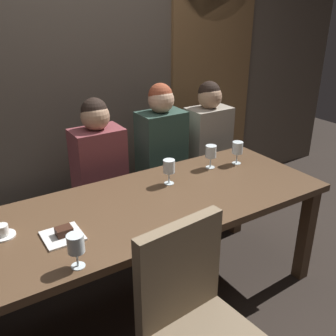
{
  "coord_description": "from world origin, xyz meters",
  "views": [
    {
      "loc": [
        -0.97,
        -1.74,
        1.83
      ],
      "look_at": [
        0.24,
        0.17,
        0.84
      ],
      "focal_mm": 41.27,
      "sensor_mm": 36.0,
      "label": 1
    }
  ],
  "objects_px": {
    "banquette_bench": "(106,223)",
    "wine_glass_far_left": "(169,167)",
    "diner_near_end": "(208,129)",
    "diner_bearded": "(98,154)",
    "wine_glass_end_right": "(76,245)",
    "wine_glass_near_right": "(237,149)",
    "dessert_plate": "(63,234)",
    "diner_far_end": "(161,137)",
    "espresso_cup": "(3,232)",
    "dining_table": "(149,215)",
    "chair_near_side": "(195,317)",
    "wine_glass_far_right": "(211,152)"
  },
  "relations": [
    {
      "from": "chair_near_side",
      "to": "dessert_plate",
      "type": "bearing_deg",
      "value": 118.77
    },
    {
      "from": "dining_table",
      "to": "diner_bearded",
      "type": "xyz_separation_m",
      "value": [
        -0.02,
        0.69,
        0.16
      ]
    },
    {
      "from": "wine_glass_end_right",
      "to": "chair_near_side",
      "type": "bearing_deg",
      "value": -45.21
    },
    {
      "from": "diner_bearded",
      "to": "wine_glass_end_right",
      "type": "xyz_separation_m",
      "value": [
        -0.54,
        -1.04,
        0.04
      ]
    },
    {
      "from": "wine_glass_far_left",
      "to": "wine_glass_near_right",
      "type": "bearing_deg",
      "value": 1.9
    },
    {
      "from": "banquette_bench",
      "to": "diner_far_end",
      "type": "distance_m",
      "value": 0.8
    },
    {
      "from": "espresso_cup",
      "to": "diner_far_end",
      "type": "bearing_deg",
      "value": 25.73
    },
    {
      "from": "wine_glass_far_left",
      "to": "dessert_plate",
      "type": "relative_size",
      "value": 0.86
    },
    {
      "from": "diner_far_end",
      "to": "wine_glass_far_left",
      "type": "relative_size",
      "value": 4.92
    },
    {
      "from": "diner_near_end",
      "to": "wine_glass_far_right",
      "type": "distance_m",
      "value": 0.64
    },
    {
      "from": "wine_glass_far_left",
      "to": "espresso_cup",
      "type": "height_order",
      "value": "wine_glass_far_left"
    },
    {
      "from": "wine_glass_near_right",
      "to": "diner_bearded",
      "type": "bearing_deg",
      "value": 148.05
    },
    {
      "from": "banquette_bench",
      "to": "wine_glass_end_right",
      "type": "distance_m",
      "value": 1.34
    },
    {
      "from": "dining_table",
      "to": "wine_glass_far_left",
      "type": "distance_m",
      "value": 0.34
    },
    {
      "from": "chair_near_side",
      "to": "diner_far_end",
      "type": "relative_size",
      "value": 1.21
    },
    {
      "from": "diner_near_end",
      "to": "wine_glass_near_right",
      "type": "distance_m",
      "value": 0.58
    },
    {
      "from": "diner_bearded",
      "to": "wine_glass_near_right",
      "type": "bearing_deg",
      "value": -31.95
    },
    {
      "from": "dining_table",
      "to": "wine_glass_near_right",
      "type": "height_order",
      "value": "wine_glass_near_right"
    },
    {
      "from": "wine_glass_far_right",
      "to": "wine_glass_end_right",
      "type": "xyz_separation_m",
      "value": [
        -1.18,
        -0.56,
        -0.0
      ]
    },
    {
      "from": "diner_near_end",
      "to": "dessert_plate",
      "type": "relative_size",
      "value": 4.06
    },
    {
      "from": "diner_far_end",
      "to": "wine_glass_far_left",
      "type": "distance_m",
      "value": 0.64
    },
    {
      "from": "diner_far_end",
      "to": "wine_glass_near_right",
      "type": "relative_size",
      "value": 4.92
    },
    {
      "from": "espresso_cup",
      "to": "dessert_plate",
      "type": "xyz_separation_m",
      "value": [
        0.25,
        -0.16,
        -0.01
      ]
    },
    {
      "from": "chair_near_side",
      "to": "wine_glass_far_right",
      "type": "distance_m",
      "value": 1.27
    },
    {
      "from": "wine_glass_far_right",
      "to": "wine_glass_near_right",
      "type": "bearing_deg",
      "value": -11.56
    },
    {
      "from": "banquette_bench",
      "to": "wine_glass_far_right",
      "type": "bearing_deg",
      "value": -38.43
    },
    {
      "from": "chair_near_side",
      "to": "wine_glass_end_right",
      "type": "distance_m",
      "value": 0.61
    },
    {
      "from": "diner_far_end",
      "to": "espresso_cup",
      "type": "distance_m",
      "value": 1.46
    },
    {
      "from": "wine_glass_near_right",
      "to": "banquette_bench",
      "type": "bearing_deg",
      "value": 147.15
    },
    {
      "from": "wine_glass_far_left",
      "to": "diner_far_end",
      "type": "bearing_deg",
      "value": 62.87
    },
    {
      "from": "banquette_bench",
      "to": "chair_near_side",
      "type": "distance_m",
      "value": 1.47
    },
    {
      "from": "diner_near_end",
      "to": "wine_glass_far_right",
      "type": "height_order",
      "value": "diner_near_end"
    },
    {
      "from": "diner_far_end",
      "to": "wine_glass_end_right",
      "type": "relative_size",
      "value": 4.92
    },
    {
      "from": "banquette_bench",
      "to": "espresso_cup",
      "type": "relative_size",
      "value": 20.83
    },
    {
      "from": "wine_glass_far_left",
      "to": "wine_glass_near_right",
      "type": "xyz_separation_m",
      "value": [
        0.59,
        0.02,
        -0.0
      ]
    },
    {
      "from": "dining_table",
      "to": "diner_bearded",
      "type": "distance_m",
      "value": 0.71
    },
    {
      "from": "banquette_bench",
      "to": "diner_near_end",
      "type": "bearing_deg",
      "value": 1.46
    },
    {
      "from": "chair_near_side",
      "to": "diner_bearded",
      "type": "xyz_separation_m",
      "value": [
        0.17,
        1.42,
        0.25
      ]
    },
    {
      "from": "chair_near_side",
      "to": "wine_glass_far_right",
      "type": "relative_size",
      "value": 5.98
    },
    {
      "from": "diner_far_end",
      "to": "espresso_cup",
      "type": "height_order",
      "value": "diner_far_end"
    },
    {
      "from": "dining_table",
      "to": "diner_bearded",
      "type": "height_order",
      "value": "diner_bearded"
    },
    {
      "from": "diner_far_end",
      "to": "wine_glass_far_left",
      "type": "xyz_separation_m",
      "value": [
        -0.29,
        -0.57,
        0.02
      ]
    },
    {
      "from": "chair_near_side",
      "to": "wine_glass_far_left",
      "type": "distance_m",
      "value": 1.01
    },
    {
      "from": "chair_near_side",
      "to": "diner_far_end",
      "type": "xyz_separation_m",
      "value": [
        0.71,
        1.44,
        0.27
      ]
    },
    {
      "from": "dining_table",
      "to": "wine_glass_far_left",
      "type": "height_order",
      "value": "wine_glass_far_left"
    },
    {
      "from": "banquette_bench",
      "to": "wine_glass_far_left",
      "type": "distance_m",
      "value": 0.87
    },
    {
      "from": "wine_glass_far_left",
      "to": "diner_bearded",
      "type": "bearing_deg",
      "value": 114.86
    },
    {
      "from": "banquette_bench",
      "to": "wine_glass_near_right",
      "type": "distance_m",
      "value": 1.16
    },
    {
      "from": "banquette_bench",
      "to": "dessert_plate",
      "type": "bearing_deg",
      "value": -124.7
    },
    {
      "from": "espresso_cup",
      "to": "diner_bearded",
      "type": "bearing_deg",
      "value": 38.33
    }
  ]
}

